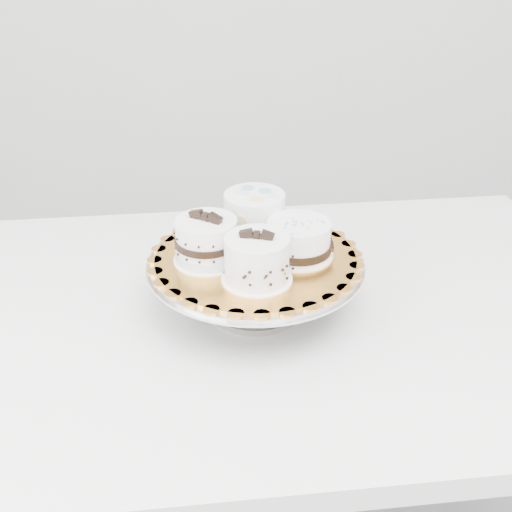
{
  "coord_description": "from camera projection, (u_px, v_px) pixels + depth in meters",
  "views": [
    {
      "loc": [
        -0.0,
        -0.75,
        1.4
      ],
      "look_at": [
        0.05,
        0.19,
        0.86
      ],
      "focal_mm": 45.0,
      "sensor_mm": 36.0,
      "label": 1
    }
  ],
  "objects": [
    {
      "name": "table",
      "position": [
        280.0,
        338.0,
        1.19
      ],
      "size": [
        1.3,
        0.91,
        0.75
      ],
      "rotation": [
        0.0,
        0.0,
        0.06
      ],
      "color": "white",
      "rests_on": "floor"
    },
    {
      "name": "cake_board",
      "position": [
        256.0,
        258.0,
        1.1
      ],
      "size": [
        0.43,
        0.43,
        0.01
      ],
      "primitive_type": "cylinder",
      "rotation": [
        0.0,
        0.0,
        0.31
      ],
      "color": "orange",
      "rests_on": "cake_stand"
    },
    {
      "name": "cake_stand",
      "position": [
        256.0,
        275.0,
        1.12
      ],
      "size": [
        0.38,
        0.38,
        0.1
      ],
      "color": "gray",
      "rests_on": "table"
    },
    {
      "name": "cake_banded",
      "position": [
        207.0,
        242.0,
        1.07
      ],
      "size": [
        0.14,
        0.14,
        0.09
      ],
      "rotation": [
        0.0,
        0.0,
        -0.56
      ],
      "color": "white",
      "rests_on": "cake_board"
    },
    {
      "name": "cake_dots",
      "position": [
        254.0,
        214.0,
        1.15
      ],
      "size": [
        0.13,
        0.13,
        0.08
      ],
      "rotation": [
        0.0,
        0.0,
        0.08
      ],
      "color": "white",
      "rests_on": "cake_board"
    },
    {
      "name": "cake_ribbon",
      "position": [
        299.0,
        240.0,
        1.09
      ],
      "size": [
        0.13,
        0.12,
        0.07
      ],
      "rotation": [
        0.0,
        0.0,
        -0.01
      ],
      "color": "white",
      "rests_on": "cake_board"
    },
    {
      "name": "cake_swirl",
      "position": [
        257.0,
        260.0,
        1.02
      ],
      "size": [
        0.12,
        0.12,
        0.09
      ],
      "rotation": [
        0.0,
        0.0,
        -0.24
      ],
      "color": "white",
      "rests_on": "cake_board"
    }
  ]
}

